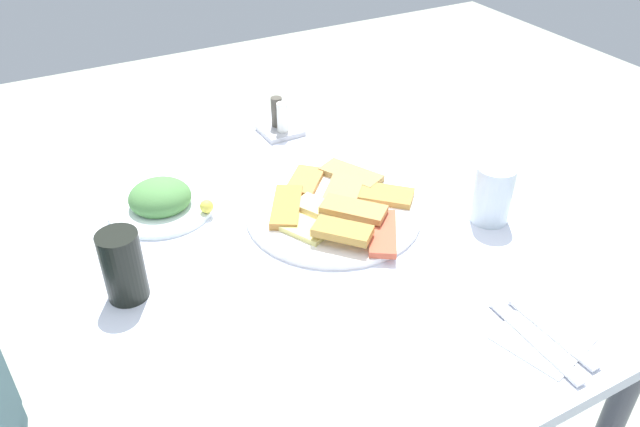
{
  "coord_description": "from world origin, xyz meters",
  "views": [
    {
      "loc": [
        -0.82,
        0.42,
        1.43
      ],
      "look_at": [
        0.01,
        -0.03,
        0.77
      ],
      "focal_mm": 35.15,
      "sensor_mm": 36.0,
      "label": 1
    }
  ],
  "objects_px": {
    "fork": "(552,332)",
    "salad_plate_greens": "(161,201)",
    "spoon": "(534,340)",
    "paper_napkin": "(543,338)",
    "dining_table": "(311,271)",
    "condiment_caddy": "(280,123)",
    "drinking_glass": "(492,194)",
    "soda_can": "(123,266)",
    "pide_platter": "(335,209)"
  },
  "relations": [
    {
      "from": "paper_napkin",
      "to": "spoon",
      "type": "distance_m",
      "value": 0.02
    },
    {
      "from": "soda_can",
      "to": "drinking_glass",
      "type": "bearing_deg",
      "value": -99.5
    },
    {
      "from": "condiment_caddy",
      "to": "drinking_glass",
      "type": "bearing_deg",
      "value": -158.83
    },
    {
      "from": "fork",
      "to": "soda_can",
      "type": "bearing_deg",
      "value": 52.25
    },
    {
      "from": "dining_table",
      "to": "pide_platter",
      "type": "bearing_deg",
      "value": -63.29
    },
    {
      "from": "fork",
      "to": "drinking_glass",
      "type": "bearing_deg",
      "value": -24.61
    },
    {
      "from": "spoon",
      "to": "soda_can",
      "type": "bearing_deg",
      "value": 53.17
    },
    {
      "from": "drinking_glass",
      "to": "spoon",
      "type": "height_order",
      "value": "drinking_glass"
    },
    {
      "from": "spoon",
      "to": "salad_plate_greens",
      "type": "bearing_deg",
      "value": 33.36
    },
    {
      "from": "salad_plate_greens",
      "to": "spoon",
      "type": "distance_m",
      "value": 0.72
    },
    {
      "from": "salad_plate_greens",
      "to": "paper_napkin",
      "type": "relative_size",
      "value": 1.73
    },
    {
      "from": "paper_napkin",
      "to": "spoon",
      "type": "bearing_deg",
      "value": 90.0
    },
    {
      "from": "drinking_glass",
      "to": "spoon",
      "type": "bearing_deg",
      "value": 151.24
    },
    {
      "from": "paper_napkin",
      "to": "condiment_caddy",
      "type": "bearing_deg",
      "value": 4.4
    },
    {
      "from": "paper_napkin",
      "to": "drinking_glass",
      "type": "bearing_deg",
      "value": -25.87
    },
    {
      "from": "soda_can",
      "to": "paper_napkin",
      "type": "relative_size",
      "value": 1.04
    },
    {
      "from": "pide_platter",
      "to": "dining_table",
      "type": "bearing_deg",
      "value": 116.71
    },
    {
      "from": "salad_plate_greens",
      "to": "spoon",
      "type": "xyz_separation_m",
      "value": [
        -0.61,
        -0.38,
        -0.02
      ]
    },
    {
      "from": "drinking_glass",
      "to": "paper_napkin",
      "type": "height_order",
      "value": "drinking_glass"
    },
    {
      "from": "salad_plate_greens",
      "to": "drinking_glass",
      "type": "height_order",
      "value": "drinking_glass"
    },
    {
      "from": "soda_can",
      "to": "spoon",
      "type": "height_order",
      "value": "soda_can"
    },
    {
      "from": "soda_can",
      "to": "salad_plate_greens",
      "type": "bearing_deg",
      "value": -29.02
    },
    {
      "from": "dining_table",
      "to": "spoon",
      "type": "relative_size",
      "value": 5.46
    },
    {
      "from": "soda_can",
      "to": "paper_napkin",
      "type": "bearing_deg",
      "value": -126.9
    },
    {
      "from": "condiment_caddy",
      "to": "soda_can",
      "type": "bearing_deg",
      "value": 130.92
    },
    {
      "from": "fork",
      "to": "spoon",
      "type": "distance_m",
      "value": 0.04
    },
    {
      "from": "paper_napkin",
      "to": "condiment_caddy",
      "type": "xyz_separation_m",
      "value": [
        0.79,
        0.06,
        0.03
      ]
    },
    {
      "from": "pide_platter",
      "to": "fork",
      "type": "bearing_deg",
      "value": -163.12
    },
    {
      "from": "drinking_glass",
      "to": "soda_can",
      "type": "bearing_deg",
      "value": 80.5
    },
    {
      "from": "salad_plate_greens",
      "to": "paper_napkin",
      "type": "bearing_deg",
      "value": -146.49
    },
    {
      "from": "soda_can",
      "to": "drinking_glass",
      "type": "height_order",
      "value": "soda_can"
    },
    {
      "from": "condiment_caddy",
      "to": "fork",
      "type": "bearing_deg",
      "value": -174.31
    },
    {
      "from": "salad_plate_greens",
      "to": "dining_table",
      "type": "bearing_deg",
      "value": -134.14
    },
    {
      "from": "drinking_glass",
      "to": "fork",
      "type": "xyz_separation_m",
      "value": [
        -0.28,
        0.12,
        -0.05
      ]
    },
    {
      "from": "soda_can",
      "to": "drinking_glass",
      "type": "xyz_separation_m",
      "value": [
        -0.11,
        -0.66,
        -0.0
      ]
    },
    {
      "from": "dining_table",
      "to": "fork",
      "type": "bearing_deg",
      "value": -152.86
    },
    {
      "from": "salad_plate_greens",
      "to": "fork",
      "type": "distance_m",
      "value": 0.74
    },
    {
      "from": "paper_napkin",
      "to": "soda_can",
      "type": "bearing_deg",
      "value": 53.1
    },
    {
      "from": "drinking_glass",
      "to": "condiment_caddy",
      "type": "xyz_separation_m",
      "value": [
        0.51,
        0.2,
        -0.03
      ]
    },
    {
      "from": "dining_table",
      "to": "soda_can",
      "type": "bearing_deg",
      "value": 90.92
    },
    {
      "from": "dining_table",
      "to": "condiment_caddy",
      "type": "bearing_deg",
      "value": -17.56
    },
    {
      "from": "drinking_glass",
      "to": "paper_napkin",
      "type": "relative_size",
      "value": 0.97
    },
    {
      "from": "pide_platter",
      "to": "soda_can",
      "type": "bearing_deg",
      "value": 95.83
    },
    {
      "from": "paper_napkin",
      "to": "spoon",
      "type": "relative_size",
      "value": 0.63
    },
    {
      "from": "dining_table",
      "to": "paper_napkin",
      "type": "xyz_separation_m",
      "value": [
        -0.4,
        -0.19,
        0.09
      ]
    },
    {
      "from": "fork",
      "to": "paper_napkin",
      "type": "bearing_deg",
      "value": 88.22
    },
    {
      "from": "salad_plate_greens",
      "to": "drinking_glass",
      "type": "distance_m",
      "value": 0.63
    },
    {
      "from": "soda_can",
      "to": "condiment_caddy",
      "type": "distance_m",
      "value": 0.61
    },
    {
      "from": "drinking_glass",
      "to": "pide_platter",
      "type": "bearing_deg",
      "value": 58.74
    },
    {
      "from": "fork",
      "to": "salad_plate_greens",
      "type": "bearing_deg",
      "value": 32.9
    }
  ]
}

